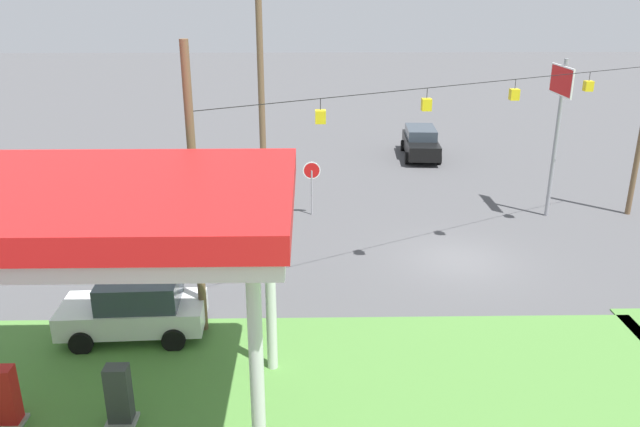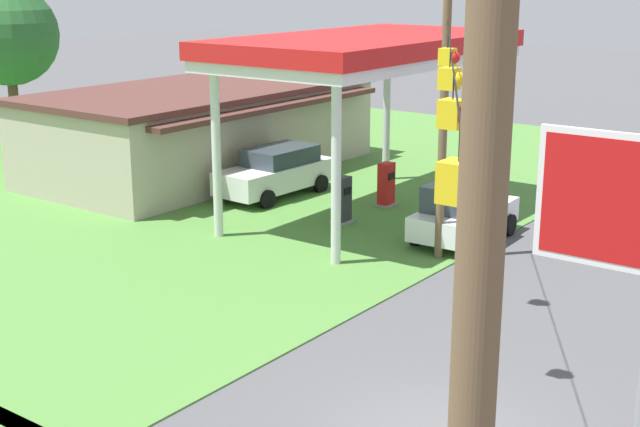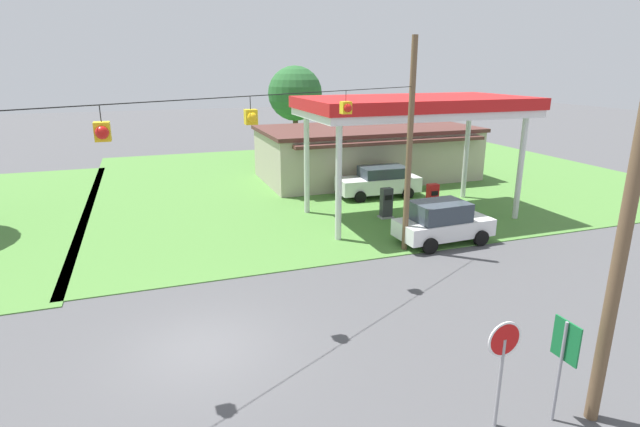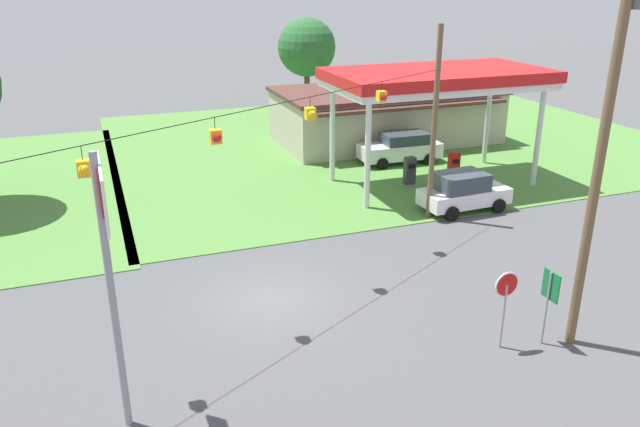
{
  "view_description": "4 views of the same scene",
  "coord_description": "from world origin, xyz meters",
  "views": [
    {
      "loc": [
        5.74,
        21.72,
        9.86
      ],
      "look_at": [
        5.37,
        2.2,
        2.74
      ],
      "focal_mm": 35.0,
      "sensor_mm": 36.0,
      "label": 1
    },
    {
      "loc": [
        -12.7,
        -6.82,
        8.1
      ],
      "look_at": [
        2.25,
        4.28,
        2.96
      ],
      "focal_mm": 50.0,
      "sensor_mm": 36.0,
      "label": 2
    },
    {
      "loc": [
        -0.97,
        -12.46,
        7.49
      ],
      "look_at": [
        4.52,
        3.12,
        2.57
      ],
      "focal_mm": 28.0,
      "sensor_mm": 36.0,
      "label": 3
    },
    {
      "loc": [
        -5.06,
        -18.35,
        10.49
      ],
      "look_at": [
        2.79,
        2.74,
        1.82
      ],
      "focal_mm": 35.0,
      "sensor_mm": 36.0,
      "label": 4
    }
  ],
  "objects": [
    {
      "name": "ground_plane",
      "position": [
        0.0,
        0.0,
        0.0
      ],
      "size": [
        160.0,
        160.0,
        0.0
      ],
      "primitive_type": "plane",
      "color": "#4C4C4F"
    },
    {
      "name": "grass_verge_station_corner",
      "position": [
        13.58,
        18.4,
        0.02
      ],
      "size": [
        36.0,
        28.0,
        0.04
      ],
      "primitive_type": "cube",
      "color": "#4C7F38",
      "rests_on": "ground"
    },
    {
      "name": "gas_station_canopy",
      "position": [
        11.58,
        9.32,
        5.49
      ],
      "size": [
        11.04,
        5.88,
        6.02
      ],
      "color": "silver",
      "rests_on": "ground"
    },
    {
      "name": "gas_station_store",
      "position": [
        13.27,
        18.38,
        1.76
      ],
      "size": [
        14.33,
        7.91,
        3.5
      ],
      "color": "#B2A893",
      "rests_on": "ground"
    },
    {
      "name": "fuel_pump_near",
      "position": [
        10.25,
        9.31,
        0.75
      ],
      "size": [
        0.71,
        0.56,
        1.58
      ],
      "color": "gray",
      "rests_on": "ground"
    },
    {
      "name": "fuel_pump_far",
      "position": [
        12.91,
        9.31,
        0.75
      ],
      "size": [
        0.71,
        0.56,
        1.58
      ],
      "color": "gray",
      "rests_on": "ground"
    },
    {
      "name": "car_at_pumps_front",
      "position": [
        10.9,
        5.25,
        0.95
      ],
      "size": [
        4.27,
        2.26,
        1.86
      ],
      "rotation": [
        0.0,
        0.0,
        0.05
      ],
      "color": "white",
      "rests_on": "ground"
    },
    {
      "name": "car_at_pumps_rear",
      "position": [
        11.83,
        13.38,
        0.93
      ],
      "size": [
        4.88,
        2.25,
        1.8
      ],
      "rotation": [
        0.0,
        0.0,
        3.1
      ],
      "color": "white",
      "rests_on": "ground"
    },
    {
      "name": "stop_sign_roadside",
      "position": [
        5.61,
        -5.19,
        1.81
      ],
      "size": [
        0.8,
        0.08,
        2.5
      ],
      "rotation": [
        0.0,
        0.0,
        3.14
      ],
      "color": "#99999E",
      "rests_on": "ground"
    },
    {
      "name": "route_sign",
      "position": [
        6.95,
        -5.46,
        1.71
      ],
      "size": [
        0.1,
        0.7,
        2.4
      ],
      "color": "gray",
      "rests_on": "ground"
    },
    {
      "name": "signal_span_gantry",
      "position": [
        0.0,
        -0.01,
        4.69
      ],
      "size": [
        18.15,
        10.24,
        8.59
      ],
      "color": "brown",
      "rests_on": "ground"
    },
    {
      "name": "tree_behind_station",
      "position": [
        11.07,
        27.93,
        5.23
      ],
      "size": [
        4.44,
        4.44,
        7.48
      ],
      "color": "#4C3828",
      "rests_on": "ground"
    }
  ]
}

